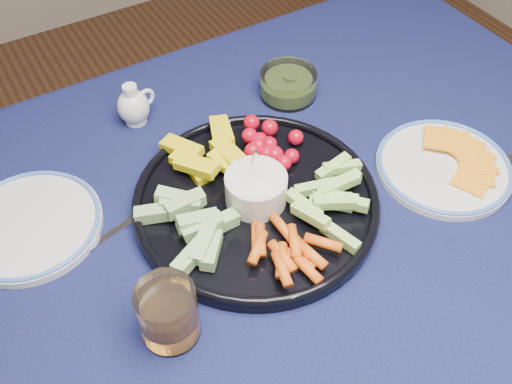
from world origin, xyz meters
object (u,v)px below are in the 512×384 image
pickle_bowl (288,85)px  juice_tumbler (169,315)px  creamer_pitcher (134,106)px  crudite_platter (255,198)px  side_plate_extra (30,224)px  dining_table (215,298)px  cheese_plate (444,165)px

pickle_bowl → juice_tumbler: (-0.42, -0.35, 0.02)m
creamer_pitcher → pickle_bowl: 0.30m
crudite_platter → pickle_bowl: crudite_platter is taller
crudite_platter → side_plate_extra: 0.36m
dining_table → pickle_bowl: bearing=41.5°
crudite_platter → cheese_plate: bearing=-16.2°
creamer_pitcher → juice_tumbler: 0.45m
side_plate_extra → creamer_pitcher: bearing=31.9°
pickle_bowl → cheese_plate: (0.12, -0.31, -0.01)m
juice_tumbler → pickle_bowl: bearing=40.0°
dining_table → side_plate_extra: size_ratio=7.36×
dining_table → cheese_plate: size_ratio=7.18×
cheese_plate → juice_tumbler: size_ratio=2.42×
crudite_platter → creamer_pitcher: 0.31m
creamer_pitcher → side_plate_extra: size_ratio=0.36×
dining_table → side_plate_extra: (-0.21, 0.21, 0.10)m
juice_tumbler → cheese_plate: bearing=4.0°
creamer_pitcher → crudite_platter: bearing=-74.6°
pickle_bowl → side_plate_extra: size_ratio=0.49×
creamer_pitcher → side_plate_extra: bearing=-148.1°
creamer_pitcher → pickle_bowl: size_ratio=0.75×
pickle_bowl → side_plate_extra: pickle_bowl is taller
pickle_bowl → side_plate_extra: bearing=-172.4°
dining_table → juice_tumbler: 0.17m
creamer_pitcher → side_plate_extra: (-0.25, -0.15, -0.03)m
crudite_platter → juice_tumbler: crudite_platter is taller
dining_table → pickle_bowl: pickle_bowl is taller
side_plate_extra → dining_table: bearing=-45.1°
pickle_bowl → juice_tumbler: bearing=-140.0°
dining_table → side_plate_extra: bearing=134.9°
crudite_platter → juice_tumbler: size_ratio=4.16×
creamer_pitcher → cheese_plate: creamer_pitcher is taller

